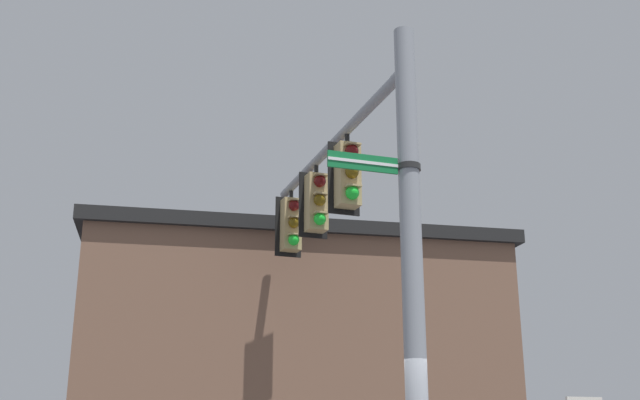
{
  "coord_description": "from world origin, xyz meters",
  "views": [
    {
      "loc": [
        4.4,
        8.5,
        1.62
      ],
      "look_at": [
        -0.11,
        -3.65,
        5.59
      ],
      "focal_mm": 43.11,
      "sensor_mm": 36.0,
      "label": 1
    }
  ],
  "objects_px": {
    "traffic_light_mid_outer": "(291,224)",
    "traffic_light_nearest_pole": "(348,175)",
    "street_name_sign": "(388,165)",
    "traffic_light_mid_inner": "(317,202)"
  },
  "relations": [
    {
      "from": "traffic_light_nearest_pole",
      "to": "street_name_sign",
      "type": "relative_size",
      "value": 1.02
    },
    {
      "from": "street_name_sign",
      "to": "traffic_light_nearest_pole",
      "type": "bearing_deg",
      "value": -99.17
    },
    {
      "from": "traffic_light_mid_outer",
      "to": "street_name_sign",
      "type": "xyz_separation_m",
      "value": [
        0.46,
        5.43,
        -0.63
      ]
    },
    {
      "from": "traffic_light_nearest_pole",
      "to": "street_name_sign",
      "type": "xyz_separation_m",
      "value": [
        0.36,
        2.23,
        -0.63
      ]
    },
    {
      "from": "traffic_light_nearest_pole",
      "to": "traffic_light_mid_outer",
      "type": "height_order",
      "value": "same"
    },
    {
      "from": "traffic_light_nearest_pole",
      "to": "street_name_sign",
      "type": "distance_m",
      "value": 2.35
    },
    {
      "from": "traffic_light_mid_outer",
      "to": "street_name_sign",
      "type": "bearing_deg",
      "value": 85.16
    },
    {
      "from": "traffic_light_nearest_pole",
      "to": "traffic_light_mid_outer",
      "type": "bearing_deg",
      "value": -91.78
    },
    {
      "from": "street_name_sign",
      "to": "traffic_light_mid_inner",
      "type": "bearing_deg",
      "value": -96.11
    },
    {
      "from": "traffic_light_mid_outer",
      "to": "traffic_light_nearest_pole",
      "type": "bearing_deg",
      "value": 88.22
    }
  ]
}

